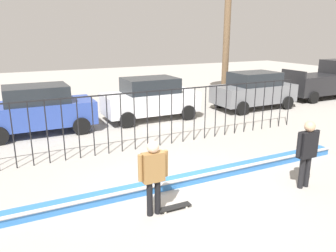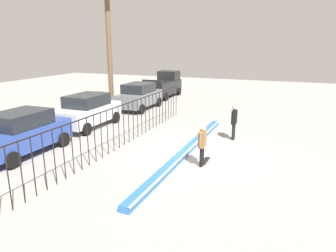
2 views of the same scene
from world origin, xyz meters
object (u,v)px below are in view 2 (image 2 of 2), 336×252
Objects in this scene: skateboarder at (202,141)px; parked_car_blue at (22,132)px; parked_car_gray at (139,96)px; pickup_truck at (164,85)px; skateboard at (206,160)px; camera_operator at (234,119)px; parked_car_white at (88,111)px.

skateboarder is 7.84m from parked_car_blue.
pickup_truck reaches higher than parked_car_gray.
skateboard is 8.03m from parked_car_blue.
pickup_truck is at bearing -89.24° from camera_operator.
parked_car_gray reaches higher than skateboarder.
parked_car_white reaches higher than skateboarder.
parked_car_white is at bearing -32.18° from camera_operator.
pickup_truck is (5.69, 0.41, 0.06)m from parked_car_gray.
camera_operator is at bearing -143.44° from pickup_truck.
pickup_truck reaches higher than camera_operator.
pickup_truck is (14.71, 7.84, 0.01)m from skateboarder.
parked_car_gray is (4.99, 7.91, -0.09)m from camera_operator.
parked_car_white is 1.00× the size of parked_car_gray.
skateboarder is at bearing -80.28° from parked_car_blue.
skateboarder is at bearing -112.63° from parked_car_white.
parked_car_blue is (-5.58, 8.17, -0.09)m from camera_operator.
parked_car_white is at bearing -0.51° from parked_car_blue.
skateboarder is 2.14× the size of skateboard.
camera_operator is 13.54m from pickup_truck.
parked_car_gray is at bearing 47.34° from skateboard.
skateboard is at bearing -109.37° from parked_car_white.
pickup_truck is at bearing -1.21° from parked_car_blue.
skateboard is at bearing -138.27° from parked_car_gray.
camera_operator is at bearing -1.43° from skateboard.
skateboard is 8.35m from parked_car_white.
skateboarder is at bearing 45.88° from camera_operator.
pickup_truck reaches higher than parked_car_blue.
parked_car_blue is (-1.56, 7.68, -0.05)m from skateboarder.
parked_car_gray is at bearing -3.34° from parked_car_white.
parked_car_gray is (9.02, 7.42, -0.05)m from skateboarder.
pickup_truck is at bearing 54.25° from skateboarder.
parked_car_white is (4.86, 0.11, 0.00)m from parked_car_blue.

